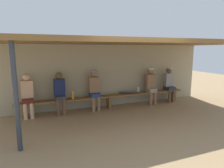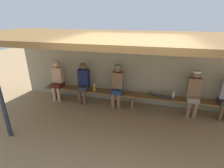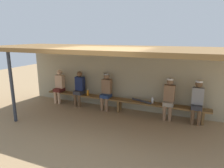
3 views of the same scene
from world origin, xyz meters
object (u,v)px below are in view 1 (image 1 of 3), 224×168
at_px(player_with_sunglasses, 94,88).
at_px(water_bottle_orange, 73,96).
at_px(support_post, 16,98).
at_px(player_rightmost, 60,91).
at_px(water_bottle_clear, 138,90).
at_px(bench, 109,97).
at_px(player_shirtless_tan, 28,94).
at_px(baseball_bat, 129,93).
at_px(player_in_red, 151,84).
at_px(player_in_blue, 169,83).

relative_size(player_with_sunglasses, water_bottle_orange, 5.70).
height_order(support_post, water_bottle_orange, support_post).
height_order(player_rightmost, water_bottle_clear, player_rightmost).
xyz_separation_m(bench, player_with_sunglasses, (-0.51, 0.00, 0.36)).
bearing_deg(water_bottle_orange, player_rightmost, 172.43).
height_order(player_shirtless_tan, water_bottle_orange, player_shirtless_tan).
xyz_separation_m(support_post, water_bottle_orange, (1.47, 2.05, -0.53)).
distance_m(support_post, baseball_bat, 4.16).
height_order(support_post, player_shirtless_tan, support_post).
bearing_deg(support_post, player_in_red, 25.40).
height_order(player_with_sunglasses, player_in_red, same).
relative_size(player_in_blue, water_bottle_clear, 6.41).
relative_size(player_in_blue, water_bottle_orange, 5.70).
xyz_separation_m(water_bottle_clear, baseball_bat, (-0.37, -0.01, -0.07)).
height_order(support_post, player_with_sunglasses, support_post).
relative_size(player_with_sunglasses, player_rightmost, 1.01).
xyz_separation_m(support_post, player_in_red, (4.43, 2.10, -0.35)).
height_order(water_bottle_orange, baseball_bat, water_bottle_orange).
distance_m(support_post, player_with_sunglasses, 3.07).
height_order(player_in_blue, baseball_bat, player_in_blue).
relative_size(player_in_red, player_rightmost, 1.01).
bearing_deg(player_in_red, water_bottle_orange, -178.97).
height_order(bench, player_in_blue, player_in_blue).
height_order(bench, water_bottle_orange, water_bottle_orange).
height_order(bench, player_with_sunglasses, player_with_sunglasses).
bearing_deg(player_in_blue, water_bottle_orange, -179.20).
distance_m(player_in_blue, player_rightmost, 4.20).
bearing_deg(water_bottle_clear, player_in_red, -0.35).
distance_m(player_in_red, player_rightmost, 3.36).
xyz_separation_m(support_post, player_with_sunglasses, (2.21, 2.10, -0.35)).
relative_size(player_in_red, water_bottle_orange, 5.70).
distance_m(bench, water_bottle_clear, 1.19).
bearing_deg(baseball_bat, water_bottle_orange, -159.09).
height_order(bench, player_rightmost, player_rightmost).
distance_m(water_bottle_orange, baseball_bat, 2.06).
bearing_deg(bench, water_bottle_orange, -177.73).
bearing_deg(support_post, player_rightmost, 62.93).
bearing_deg(baseball_bat, player_with_sunglasses, -160.63).
bearing_deg(player_in_blue, baseball_bat, -179.88).
xyz_separation_m(water_bottle_orange, water_bottle_clear, (2.43, 0.06, -0.01)).
xyz_separation_m(player_with_sunglasses, player_shirtless_tan, (-2.08, -0.00, -0.02)).
bearing_deg(player_shirtless_tan, player_rightmost, 0.00).
distance_m(player_shirtless_tan, baseball_bat, 3.41).
distance_m(player_in_blue, baseball_bat, 1.76).
relative_size(player_in_red, water_bottle_clear, 6.41).
xyz_separation_m(bench, player_rightmost, (-1.65, 0.00, 0.34)).
height_order(bench, baseball_bat, baseball_bat).
bearing_deg(support_post, player_with_sunglasses, 43.53).
xyz_separation_m(player_in_blue, water_bottle_orange, (-3.80, -0.05, -0.17)).
height_order(support_post, player_in_blue, support_post).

